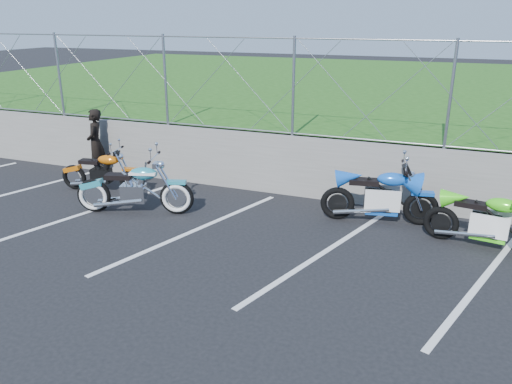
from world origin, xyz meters
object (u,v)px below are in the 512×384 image
at_px(sportbike_blue, 381,198).
at_px(sportbike_green, 488,223).
at_px(person_standing, 96,143).
at_px(cruiser_turquoise, 136,190).
at_px(naked_orange, 103,173).

bearing_deg(sportbike_blue, sportbike_green, -25.87).
distance_m(sportbike_green, person_standing, 8.66).
bearing_deg(sportbike_green, cruiser_turquoise, -164.69).
xyz_separation_m(naked_orange, person_standing, (-0.88, 0.92, 0.40)).
relative_size(cruiser_turquoise, naked_orange, 1.17).
relative_size(sportbike_green, person_standing, 1.24).
distance_m(cruiser_turquoise, sportbike_blue, 4.67).
bearing_deg(person_standing, sportbike_blue, 61.47).
height_order(naked_orange, sportbike_blue, sportbike_blue).
bearing_deg(sportbike_green, person_standing, -178.06).
height_order(cruiser_turquoise, naked_orange, cruiser_turquoise).
height_order(naked_orange, person_standing, person_standing).
bearing_deg(sportbike_blue, person_standing, 165.24).
xyz_separation_m(cruiser_turquoise, sportbike_blue, (4.50, 1.27, 0.02)).
bearing_deg(sportbike_blue, cruiser_turquoise, -175.10).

